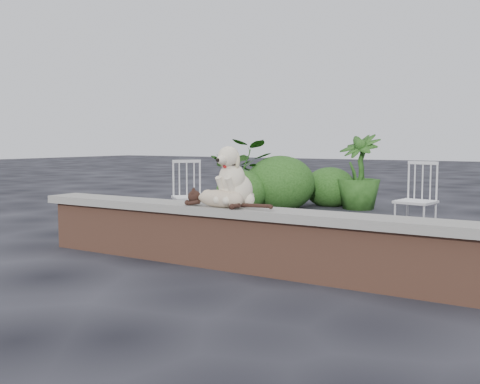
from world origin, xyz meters
The scene contains 10 objects.
ground centered at (0.00, 0.00, 0.00)m, with size 60.00×60.00×0.00m, color black.
brick_wall centered at (0.00, 0.00, 0.25)m, with size 6.00×0.30×0.50m, color brown.
capstone centered at (0.00, 0.00, 0.54)m, with size 6.20×0.40×0.08m, color slate.
dog centered at (-0.77, 0.06, 0.87)m, with size 0.38×0.49×0.57m, color beige, non-canonical shape.
cat centered at (-0.85, -0.09, 0.67)m, with size 1.08×0.26×0.18m, color tan, non-canonical shape.
chair_a centered at (-2.36, 1.46, 0.47)m, with size 0.56×0.56×0.94m, color silver, non-canonical shape.
chair_b centered at (0.28, 2.49, 0.47)m, with size 0.56×0.56×0.94m, color silver, non-canonical shape.
potted_plant_a centered at (-3.22, 4.21, 0.61)m, with size 1.10×0.95×1.22m, color #1A3E11.
potted_plant_b centered at (-1.29, 4.93, 0.65)m, with size 0.73×0.73×1.31m, color #1A3E11.
shrubbery centered at (-2.47, 4.40, 0.39)m, with size 1.99×2.22×0.98m.
Camera 1 is at (1.92, -4.28, 1.19)m, focal length 41.12 mm.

